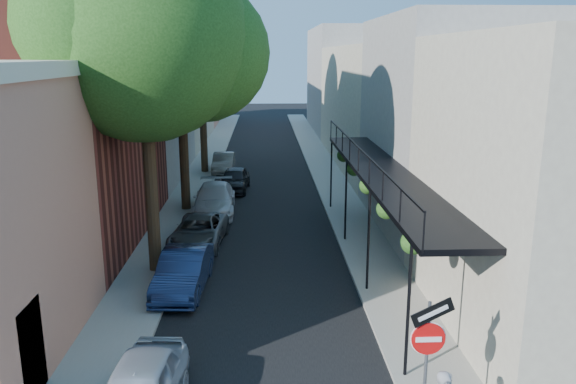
{
  "coord_description": "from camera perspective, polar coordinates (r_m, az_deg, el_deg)",
  "views": [
    {
      "loc": [
        0.04,
        -8.67,
        7.44
      ],
      "look_at": [
        0.86,
        10.23,
        2.8
      ],
      "focal_mm": 35.0,
      "sensor_mm": 36.0,
      "label": 1
    }
  ],
  "objects": [
    {
      "name": "parked_car_c",
      "position": [
        22.68,
        -9.06,
        -4.0
      ],
      "size": [
        2.27,
        4.34,
        1.17
      ],
      "primitive_type": "imported",
      "rotation": [
        0.0,
        0.0,
        -0.08
      ],
      "color": "#4C4F52",
      "rests_on": "ground"
    },
    {
      "name": "parked_car_e",
      "position": [
        31.55,
        -5.46,
        1.28
      ],
      "size": [
        1.79,
        3.88,
        1.29
      ],
      "primitive_type": "imported",
      "rotation": [
        0.0,
        0.0,
        -0.07
      ],
      "color": "black",
      "rests_on": "ground"
    },
    {
      "name": "sidewalk_right",
      "position": [
        39.57,
        3.33,
        3.01
      ],
      "size": [
        2.0,
        64.0,
        0.12
      ],
      "primitive_type": "cube",
      "color": "gray",
      "rests_on": "ground"
    },
    {
      "name": "buildings_right",
      "position": [
        39.31,
        10.85,
        9.14
      ],
      "size": [
        9.8,
        55.0,
        10.0
      ],
      "color": "beige",
      "rests_on": "ground"
    },
    {
      "name": "oak_mid",
      "position": [
        27.13,
        -10.04,
        12.76
      ],
      "size": [
        6.6,
        6.0,
        10.2
      ],
      "color": "black",
      "rests_on": "ground"
    },
    {
      "name": "parked_car_d",
      "position": [
        27.18,
        -7.48,
        -0.73
      ],
      "size": [
        2.06,
        4.78,
        1.37
      ],
      "primitive_type": "imported",
      "rotation": [
        0.0,
        0.0,
        0.03
      ],
      "color": "silver",
      "rests_on": "ground"
    },
    {
      "name": "buildings_left",
      "position": [
        38.67,
        -16.67,
        9.5
      ],
      "size": [
        10.1,
        59.1,
        12.0
      ],
      "color": "tan",
      "rests_on": "ground"
    },
    {
      "name": "parked_car_b",
      "position": [
        18.54,
        -10.58,
        -7.92
      ],
      "size": [
        1.63,
        4.08,
        1.32
      ],
      "primitive_type": "imported",
      "rotation": [
        0.0,
        0.0,
        -0.06
      ],
      "color": "#162346",
      "rests_on": "ground"
    },
    {
      "name": "parked_car_f",
      "position": [
        36.68,
        -6.56,
        2.97
      ],
      "size": [
        1.32,
        3.76,
        1.24
      ],
      "primitive_type": "imported",
      "rotation": [
        0.0,
        0.0,
        -0.0
      ],
      "color": "slate",
      "rests_on": "ground"
    },
    {
      "name": "oak_far",
      "position": [
        36.11,
        -8.13,
        14.95
      ],
      "size": [
        7.7,
        7.0,
        11.9
      ],
      "color": "black",
      "rests_on": "ground"
    },
    {
      "name": "oak_near",
      "position": [
        19.24,
        -13.11,
        14.74
      ],
      "size": [
        7.48,
        6.8,
        11.42
      ],
      "color": "black",
      "rests_on": "ground"
    },
    {
      "name": "road_surface",
      "position": [
        39.38,
        -2.48,
        2.89
      ],
      "size": [
        6.0,
        64.0,
        0.01
      ],
      "primitive_type": "cube",
      "color": "black",
      "rests_on": "ground"
    },
    {
      "name": "sign_post",
      "position": [
        11.49,
        14.05,
        -14.74
      ],
      "size": [
        0.89,
        0.17,
        2.99
      ],
      "color": "#595B60",
      "rests_on": "ground"
    },
    {
      "name": "sidewalk_left",
      "position": [
        39.58,
        -8.29,
        2.89
      ],
      "size": [
        2.0,
        64.0,
        0.12
      ],
      "primitive_type": "cube",
      "color": "gray",
      "rests_on": "ground"
    }
  ]
}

